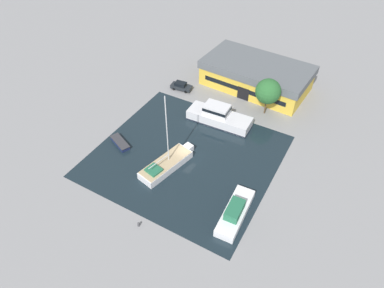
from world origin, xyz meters
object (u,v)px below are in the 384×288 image
(quay_tree_near_building, at_px, (268,91))
(motor_cruiser, at_px, (219,116))
(parked_car, at_px, (181,86))
(small_dinghy, at_px, (120,143))
(cabin_boat, at_px, (235,212))
(sailboat_moored, at_px, (167,164))
(warehouse_building, at_px, (256,75))

(quay_tree_near_building, relative_size, motor_cruiser, 0.61)
(parked_car, height_order, motor_cruiser, motor_cruiser)
(small_dinghy, relative_size, cabin_boat, 0.53)
(sailboat_moored, xyz_separation_m, small_dinghy, (-9.61, 0.55, -0.36))
(parked_car, distance_m, small_dinghy, 19.07)
(parked_car, relative_size, sailboat_moored, 0.34)
(warehouse_building, xyz_separation_m, small_dinghy, (-12.90, -27.55, -2.26))
(warehouse_building, height_order, parked_car, warehouse_building)
(sailboat_moored, bearing_deg, quay_tree_near_building, 80.95)
(warehouse_building, distance_m, quay_tree_near_building, 9.26)
(small_dinghy, bearing_deg, warehouse_building, 178.90)
(sailboat_moored, relative_size, cabin_boat, 1.50)
(sailboat_moored, xyz_separation_m, motor_cruiser, (2.00, 13.95, 0.56))
(motor_cruiser, xyz_separation_m, small_dinghy, (-11.61, -13.40, -0.92))
(warehouse_building, relative_size, cabin_boat, 2.46)
(small_dinghy, bearing_deg, motor_cruiser, 163.10)
(warehouse_building, distance_m, motor_cruiser, 14.26)
(quay_tree_near_building, distance_m, small_dinghy, 27.16)
(quay_tree_near_building, bearing_deg, motor_cruiser, -133.32)
(sailboat_moored, relative_size, motor_cruiser, 1.12)
(quay_tree_near_building, height_order, small_dinghy, quay_tree_near_building)
(small_dinghy, xyz_separation_m, cabin_boat, (22.58, -3.72, 0.54))
(quay_tree_near_building, distance_m, motor_cruiser, 9.72)
(parked_car, bearing_deg, motor_cruiser, 56.65)
(cabin_boat, bearing_deg, warehouse_building, 104.02)
(parked_car, height_order, small_dinghy, parked_car)
(motor_cruiser, xyz_separation_m, cabin_boat, (10.97, -17.13, -0.38))
(cabin_boat, bearing_deg, parked_car, 131.00)
(motor_cruiser, bearing_deg, cabin_boat, -149.52)
(warehouse_building, relative_size, small_dinghy, 4.67)
(motor_cruiser, height_order, small_dinghy, motor_cruiser)
(warehouse_building, distance_m, sailboat_moored, 28.35)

